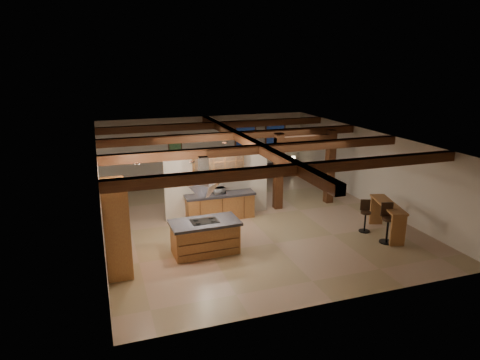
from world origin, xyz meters
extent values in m
plane|color=tan|center=(0.00, 0.00, 0.00)|extent=(12.00, 12.00, 0.00)
plane|color=beige|center=(0.00, 6.00, 1.45)|extent=(10.00, 0.00, 10.00)
plane|color=beige|center=(0.00, -6.00, 1.45)|extent=(10.00, 0.00, 10.00)
plane|color=beige|center=(-5.00, 0.00, 1.45)|extent=(0.00, 12.00, 12.00)
plane|color=beige|center=(5.00, 0.00, 1.45)|extent=(0.00, 12.00, 12.00)
plane|color=#351A11|center=(0.00, 0.00, 2.90)|extent=(12.00, 12.00, 0.00)
cube|color=#36140D|center=(0.00, -4.00, 2.76)|extent=(10.00, 0.25, 0.28)
cube|color=#36140D|center=(0.00, -1.30, 2.76)|extent=(10.00, 0.25, 0.28)
cube|color=#36140D|center=(0.00, 1.30, 2.76)|extent=(10.00, 0.25, 0.28)
cube|color=#36140D|center=(0.00, 4.00, 2.76)|extent=(10.00, 0.25, 0.28)
cube|color=#36140D|center=(0.00, 0.00, 2.76)|extent=(0.28, 12.00, 0.28)
cube|color=#36140D|center=(1.40, 0.50, 1.45)|extent=(0.30, 0.30, 2.90)
cube|color=#36140D|center=(3.60, 0.50, 1.45)|extent=(0.30, 0.30, 2.90)
cube|color=#36140D|center=(2.50, 0.50, 2.60)|extent=(2.50, 0.28, 0.28)
cube|color=beige|center=(-1.00, 0.50, 1.10)|extent=(3.80, 0.18, 2.20)
cube|color=#A37334|center=(-4.67, -2.60, 1.20)|extent=(0.64, 1.60, 2.40)
cube|color=silver|center=(-4.37, -2.60, 1.15)|extent=(0.06, 0.62, 0.95)
cube|color=black|center=(-4.33, -2.60, 1.35)|extent=(0.01, 0.50, 0.28)
cube|color=#A37334|center=(-1.00, 0.11, 0.43)|extent=(2.40, 0.60, 0.86)
cube|color=black|center=(-1.00, 0.11, 0.90)|extent=(2.50, 0.66, 0.08)
cube|color=#A37334|center=(-1.00, 0.32, 1.85)|extent=(1.80, 0.34, 0.95)
cube|color=silver|center=(-1.00, 0.14, 1.85)|extent=(1.74, 0.02, 0.90)
pyramid|color=silver|center=(-2.19, -2.41, 1.73)|extent=(1.10, 1.10, 0.45)
cube|color=silver|center=(-2.19, -2.41, 2.54)|extent=(0.26, 0.22, 0.73)
cube|color=#36140D|center=(2.00, 5.94, 1.50)|extent=(1.10, 0.05, 1.70)
cube|color=black|center=(2.00, 5.91, 1.50)|extent=(0.95, 0.02, 1.55)
cube|color=#36140D|center=(3.60, 5.94, 1.50)|extent=(1.10, 0.05, 1.70)
cube|color=black|center=(3.60, 5.91, 1.50)|extent=(0.95, 0.02, 1.55)
cube|color=#36140D|center=(-1.50, 5.94, 1.70)|extent=(0.65, 0.04, 0.85)
cube|color=#235337|center=(-1.50, 5.92, 1.70)|extent=(0.55, 0.01, 0.75)
cylinder|color=silver|center=(-2.60, -2.80, 2.87)|extent=(0.16, 0.16, 0.03)
cylinder|color=silver|center=(-1.00, -0.50, 2.87)|extent=(0.16, 0.16, 0.03)
cylinder|color=silver|center=(-4.00, -2.50, 2.87)|extent=(0.16, 0.16, 0.03)
cube|color=#A37334|center=(-2.19, -2.41, 0.45)|extent=(1.91, 1.00, 0.90)
cube|color=black|center=(-2.19, -2.41, 0.94)|extent=(2.04, 1.13, 0.08)
cube|color=black|center=(-2.19, -2.41, 0.99)|extent=(0.80, 0.55, 0.02)
imported|color=#401810|center=(0.05, 2.40, 0.29)|extent=(1.79, 1.21, 0.58)
imported|color=black|center=(3.12, 5.11, 0.34)|extent=(2.48, 1.59, 0.68)
imported|color=#ADACB1|center=(-1.02, 0.11, 1.05)|extent=(0.43, 0.33, 0.22)
cube|color=#A37334|center=(3.73, -2.97, 1.02)|extent=(1.02, 2.07, 0.06)
cube|color=#A37334|center=(3.49, -3.84, 0.50)|extent=(0.46, 0.22, 1.00)
cube|color=#A37334|center=(3.97, -2.10, 0.50)|extent=(0.46, 0.22, 1.00)
cube|color=#36140D|center=(4.28, 5.18, 0.26)|extent=(0.54, 0.54, 0.52)
cylinder|color=black|center=(4.28, 5.18, 0.59)|extent=(0.06, 0.06, 0.15)
cone|color=#F5D293|center=(4.28, 5.18, 0.74)|extent=(0.26, 0.26, 0.17)
cylinder|color=black|center=(3.33, -3.55, 0.79)|extent=(0.39, 0.39, 0.08)
cube|color=black|center=(3.38, -3.37, 1.04)|extent=(0.37, 0.14, 0.44)
cylinder|color=black|center=(3.33, -3.55, 0.39)|extent=(0.07, 0.07, 0.77)
cylinder|color=black|center=(3.33, -3.55, 0.02)|extent=(0.44, 0.44, 0.03)
cylinder|color=black|center=(3.20, -2.57, 0.67)|extent=(0.33, 0.33, 0.06)
cube|color=black|center=(3.26, -2.42, 0.88)|extent=(0.31, 0.15, 0.37)
cylinder|color=black|center=(3.20, -2.57, 0.33)|extent=(0.06, 0.06, 0.65)
cylinder|color=black|center=(3.20, -2.57, 0.02)|extent=(0.37, 0.37, 0.03)
cube|color=#36140D|center=(-0.73, 1.81, 0.44)|extent=(0.47, 0.47, 0.06)
cube|color=#36140D|center=(-0.70, 2.02, 0.81)|extent=(0.42, 0.11, 0.74)
cylinder|color=#36140D|center=(-0.92, 1.67, 0.21)|extent=(0.05, 0.05, 0.41)
cylinder|color=#36140D|center=(-0.59, 1.62, 0.21)|extent=(0.05, 0.05, 0.41)
cylinder|color=#36140D|center=(-0.88, 2.00, 0.21)|extent=(0.05, 0.05, 0.41)
cylinder|color=#36140D|center=(-0.54, 1.96, 0.21)|extent=(0.05, 0.05, 0.41)
cube|color=#36140D|center=(-0.54, 3.18, 0.44)|extent=(0.47, 0.47, 0.06)
cube|color=#36140D|center=(-0.57, 2.98, 0.81)|extent=(0.42, 0.11, 0.74)
cylinder|color=#36140D|center=(-0.35, 3.32, 0.21)|extent=(0.05, 0.05, 0.41)
cylinder|color=#36140D|center=(-0.68, 3.37, 0.21)|extent=(0.05, 0.05, 0.41)
cylinder|color=#36140D|center=(-0.39, 2.99, 0.21)|extent=(0.05, 0.05, 0.41)
cylinder|color=#36140D|center=(-0.73, 3.04, 0.21)|extent=(0.05, 0.05, 0.41)
cube|color=#36140D|center=(-0.05, 1.71, 0.44)|extent=(0.47, 0.47, 0.06)
cube|color=#36140D|center=(-0.02, 1.92, 0.81)|extent=(0.42, 0.11, 0.74)
cylinder|color=#36140D|center=(-0.24, 1.57, 0.21)|extent=(0.05, 0.05, 0.41)
cylinder|color=#36140D|center=(0.09, 1.52, 0.21)|extent=(0.05, 0.05, 0.41)
cylinder|color=#36140D|center=(-0.19, 1.90, 0.21)|extent=(0.05, 0.05, 0.41)
cylinder|color=#36140D|center=(0.14, 1.86, 0.21)|extent=(0.05, 0.05, 0.41)
cube|color=#36140D|center=(0.15, 3.08, 0.44)|extent=(0.47, 0.47, 0.06)
cube|color=#36140D|center=(0.12, 2.88, 0.81)|extent=(0.42, 0.11, 0.74)
cylinder|color=#36140D|center=(0.34, 3.22, 0.21)|extent=(0.05, 0.05, 0.41)
cylinder|color=#36140D|center=(0.00, 3.27, 0.21)|extent=(0.05, 0.05, 0.41)
cylinder|color=#36140D|center=(0.29, 2.89, 0.21)|extent=(0.05, 0.05, 0.41)
cylinder|color=#36140D|center=(-0.04, 2.94, 0.21)|extent=(0.05, 0.05, 0.41)
cube|color=#36140D|center=(0.63, 1.62, 0.44)|extent=(0.47, 0.47, 0.06)
cube|color=#36140D|center=(0.66, 1.82, 0.81)|extent=(0.42, 0.11, 0.74)
cylinder|color=#36140D|center=(0.44, 1.47, 0.21)|extent=(0.05, 0.05, 0.41)
cylinder|color=#36140D|center=(0.78, 1.43, 0.21)|extent=(0.05, 0.05, 0.41)
cylinder|color=#36140D|center=(0.49, 1.81, 0.21)|extent=(0.05, 0.05, 0.41)
cylinder|color=#36140D|center=(0.82, 1.76, 0.21)|extent=(0.05, 0.05, 0.41)
cube|color=#36140D|center=(0.83, 2.98, 0.44)|extent=(0.47, 0.47, 0.06)
cube|color=#36140D|center=(0.80, 2.78, 0.81)|extent=(0.42, 0.11, 0.74)
cylinder|color=#36140D|center=(1.02, 3.13, 0.21)|extent=(0.05, 0.05, 0.41)
cylinder|color=#36140D|center=(0.69, 3.17, 0.21)|extent=(0.05, 0.05, 0.41)
cylinder|color=#36140D|center=(0.97, 2.79, 0.21)|extent=(0.05, 0.05, 0.41)
cylinder|color=#36140D|center=(0.64, 2.84, 0.21)|extent=(0.05, 0.05, 0.41)
camera|label=1|loc=(-4.94, -13.73, 5.55)|focal=32.00mm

